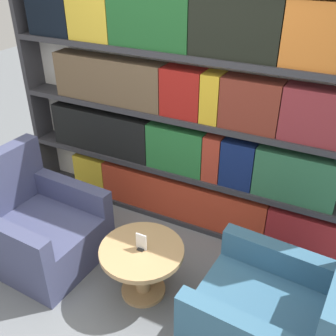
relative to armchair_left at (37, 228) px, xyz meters
name	(u,v)px	position (x,y,z in m)	size (l,w,h in m)	color
ground_plane	(111,310)	(0.91, -0.24, -0.30)	(14.00, 14.00, 0.00)	slate
bookshelf	(189,117)	(0.94, 1.09, 0.81)	(3.51, 0.30, 2.23)	silver
armchair_left	(37,228)	(0.00, 0.00, 0.00)	(0.98, 0.88, 0.95)	#42476B
armchair_right	(273,319)	(2.08, -0.01, 0.00)	(0.99, 0.90, 0.95)	#386684
coffee_table	(142,261)	(1.04, 0.04, 0.02)	(0.65, 0.65, 0.46)	tan
table_sign	(141,243)	(1.04, 0.04, 0.21)	(0.09, 0.06, 0.14)	black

